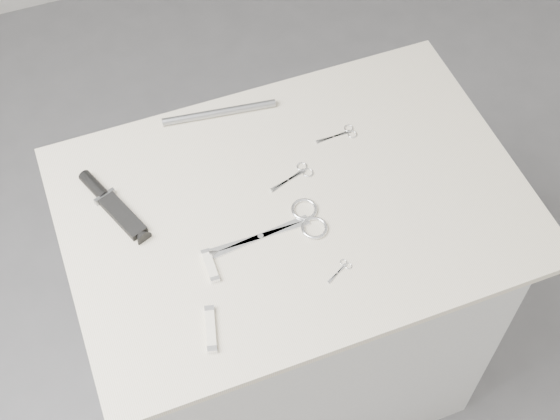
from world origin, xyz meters
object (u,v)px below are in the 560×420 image
object	(u,v)px
metal_rail	(219,112)
pocket_knife_a	(211,329)
large_shears	(292,225)
pocket_knife_b	(210,266)
tiny_scissors	(341,269)
embroidery_scissors_b	(342,134)
sheathed_knife	(110,202)
embroidery_scissors_a	(297,175)
plinth	(292,305)

from	to	relation	value
metal_rail	pocket_knife_a	bearing A→B (deg)	-110.03
large_shears	pocket_knife_b	world-z (taller)	pocket_knife_b
large_shears	tiny_scissors	distance (m)	0.15
embroidery_scissors_b	sheathed_knife	distance (m)	0.55
large_shears	embroidery_scissors_a	world-z (taller)	large_shears
pocket_knife_b	metal_rail	size ratio (longest dim) A/B	0.29
pocket_knife_b	pocket_knife_a	bearing A→B (deg)	164.01
plinth	metal_rail	distance (m)	0.57
pocket_knife_b	embroidery_scissors_a	bearing A→B (deg)	-56.51
embroidery_scissors_a	tiny_scissors	xyz separation A→B (m)	(-0.01, -0.26, -0.00)
large_shears	pocket_knife_a	world-z (taller)	pocket_knife_a
tiny_scissors	pocket_knife_b	distance (m)	0.27
tiny_scissors	pocket_knife_a	xyz separation A→B (m)	(-0.29, -0.04, 0.00)
pocket_knife_a	metal_rail	distance (m)	0.56
plinth	sheathed_knife	distance (m)	0.62
embroidery_scissors_b	sheathed_knife	xyz separation A→B (m)	(-0.55, -0.00, 0.01)
embroidery_scissors_a	tiny_scissors	distance (m)	0.26
large_shears	pocket_knife_b	bearing A→B (deg)	-171.96
plinth	embroidery_scissors_a	size ratio (longest dim) A/B	8.36
pocket_knife_a	plinth	bearing A→B (deg)	-35.22
embroidery_scissors_a	sheathed_knife	xyz separation A→B (m)	(-0.41, 0.07, 0.01)
tiny_scissors	pocket_knife_a	distance (m)	0.29
plinth	pocket_knife_b	world-z (taller)	pocket_knife_b
embroidery_scissors_b	metal_rail	bearing A→B (deg)	145.66
embroidery_scissors_a	pocket_knife_b	size ratio (longest dim) A/B	1.38
sheathed_knife	embroidery_scissors_a	bearing A→B (deg)	-121.00
embroidery_scissors_b	pocket_knife_b	distance (m)	0.46
pocket_knife_a	pocket_knife_b	xyz separation A→B (m)	(0.04, 0.14, -0.00)
pocket_knife_a	pocket_knife_b	distance (m)	0.14
large_shears	embroidery_scissors_b	distance (m)	0.28
tiny_scissors	sheathed_knife	size ratio (longest dim) A/B	0.30
plinth	large_shears	size ratio (longest dim) A/B	3.57
embroidery_scissors_a	pocket_knife_b	distance (m)	0.30
embroidery_scissors_b	large_shears	bearing A→B (deg)	-137.46
tiny_scissors	metal_rail	distance (m)	0.50
large_shears	pocket_knife_a	distance (m)	0.29
sheathed_knife	tiny_scissors	bearing A→B (deg)	-150.42
plinth	pocket_knife_b	bearing A→B (deg)	-158.01
large_shears	tiny_scissors	size ratio (longest dim) A/B	3.99
embroidery_scissors_b	embroidery_scissors_a	bearing A→B (deg)	-154.26
sheathed_knife	metal_rail	world-z (taller)	sheathed_knife
sheathed_knife	pocket_knife_a	xyz separation A→B (m)	(0.11, -0.36, -0.00)
plinth	pocket_knife_b	xyz separation A→B (m)	(-0.22, -0.09, 0.47)
embroidery_scissors_a	sheathed_knife	size ratio (longest dim) A/B	0.52
embroidery_scissors_b	metal_rail	world-z (taller)	metal_rail
plinth	embroidery_scissors_b	world-z (taller)	embroidery_scissors_b
large_shears	metal_rail	size ratio (longest dim) A/B	0.94
large_shears	metal_rail	world-z (taller)	metal_rail
plinth	metal_rail	xyz separation A→B (m)	(-0.07, 0.30, 0.48)
sheathed_knife	pocket_knife_a	distance (m)	0.38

